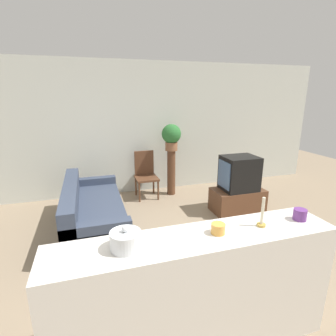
{
  "coord_description": "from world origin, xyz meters",
  "views": [
    {
      "loc": [
        -0.73,
        -1.98,
        2.04
      ],
      "look_at": [
        0.52,
        2.07,
        0.85
      ],
      "focal_mm": 28.0,
      "sensor_mm": 36.0,
      "label": 1
    }
  ],
  "objects_px": {
    "potted_plant": "(171,136)",
    "television": "(239,173)",
    "couch": "(92,213)",
    "wooden_chair": "(146,173)",
    "decorative_bowl": "(126,240)"
  },
  "relations": [
    {
      "from": "television",
      "to": "decorative_bowl",
      "type": "distance_m",
      "value": 3.21
    },
    {
      "from": "potted_plant",
      "to": "couch",
      "type": "bearing_deg",
      "value": -145.96
    },
    {
      "from": "potted_plant",
      "to": "television",
      "type": "bearing_deg",
      "value": -53.17
    },
    {
      "from": "couch",
      "to": "wooden_chair",
      "type": "bearing_deg",
      "value": 46.27
    },
    {
      "from": "television",
      "to": "wooden_chair",
      "type": "height_order",
      "value": "television"
    },
    {
      "from": "potted_plant",
      "to": "decorative_bowl",
      "type": "bearing_deg",
      "value": -112.77
    },
    {
      "from": "couch",
      "to": "decorative_bowl",
      "type": "height_order",
      "value": "decorative_bowl"
    },
    {
      "from": "potted_plant",
      "to": "decorative_bowl",
      "type": "relative_size",
      "value": 2.46
    },
    {
      "from": "couch",
      "to": "potted_plant",
      "type": "xyz_separation_m",
      "value": [
        1.63,
        1.1,
        0.97
      ]
    },
    {
      "from": "potted_plant",
      "to": "decorative_bowl",
      "type": "distance_m",
      "value": 3.67
    },
    {
      "from": "television",
      "to": "wooden_chair",
      "type": "xyz_separation_m",
      "value": [
        -1.41,
        1.2,
        -0.21
      ]
    },
    {
      "from": "couch",
      "to": "decorative_bowl",
      "type": "relative_size",
      "value": 9.23
    },
    {
      "from": "wooden_chair",
      "to": "couch",
      "type": "bearing_deg",
      "value": -133.73
    },
    {
      "from": "television",
      "to": "potted_plant",
      "type": "xyz_separation_m",
      "value": [
        -0.87,
        1.16,
        0.53
      ]
    },
    {
      "from": "couch",
      "to": "television",
      "type": "bearing_deg",
      "value": -1.31
    }
  ]
}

